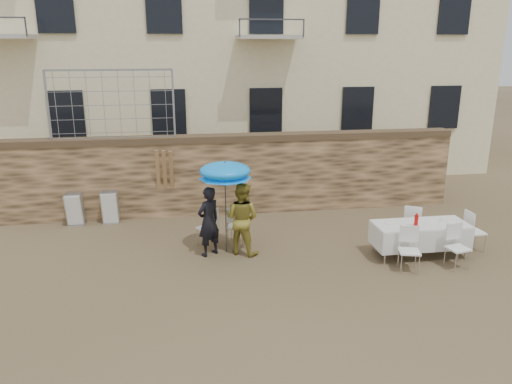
{
  "coord_description": "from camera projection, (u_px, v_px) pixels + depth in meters",
  "views": [
    {
      "loc": [
        -1.23,
        -8.57,
        4.63
      ],
      "look_at": [
        0.4,
        2.2,
        1.4
      ],
      "focal_mm": 35.0,
      "sensor_mm": 36.0,
      "label": 1
    }
  ],
  "objects": [
    {
      "name": "ground",
      "position": [
        253.0,
        294.0,
        9.61
      ],
      "size": [
        80.0,
        80.0,
        0.0
      ],
      "primitive_type": "plane",
      "color": "brown",
      "rests_on": "ground"
    },
    {
      "name": "woman_dress",
      "position": [
        242.0,
        218.0,
        11.31
      ],
      "size": [
        1.03,
        0.98,
        1.68
      ],
      "primitive_type": "imported",
      "rotation": [
        0.0,
        0.0,
        2.56
      ],
      "color": "gold",
      "rests_on": "ground"
    },
    {
      "name": "chair_stack_left",
      "position": [
        76.0,
        207.0,
        13.31
      ],
      "size": [
        0.46,
        0.47,
        0.92
      ],
      "primitive_type": null,
      "color": "white",
      "rests_on": "ground"
    },
    {
      "name": "man_suit",
      "position": [
        209.0,
        221.0,
        11.21
      ],
      "size": [
        0.7,
        0.66,
        1.61
      ],
      "primitive_type": "imported",
      "rotation": [
        0.0,
        0.0,
        3.76
      ],
      "color": "black",
      "rests_on": "ground"
    },
    {
      "name": "umbrella",
      "position": [
        225.0,
        174.0,
        11.05
      ],
      "size": [
        1.2,
        1.2,
        1.99
      ],
      "color": "#3F3F44",
      "rests_on": "ground"
    },
    {
      "name": "table_chair_front_left",
      "position": [
        409.0,
        250.0,
        10.47
      ],
      "size": [
        0.58,
        0.58,
        0.96
      ],
      "primitive_type": null,
      "rotation": [
        0.0,
        0.0,
        -0.24
      ],
      "color": "white",
      "rests_on": "ground"
    },
    {
      "name": "chair_stack_right",
      "position": [
        111.0,
        205.0,
        13.44
      ],
      "size": [
        0.46,
        0.4,
        0.92
      ],
      "primitive_type": null,
      "color": "white",
      "rests_on": "ground"
    },
    {
      "name": "stone_wall",
      "position": [
        227.0,
        175.0,
        14.04
      ],
      "size": [
        13.0,
        0.5,
        2.2
      ],
      "primitive_type": "cube",
      "color": "brown",
      "rests_on": "ground"
    },
    {
      "name": "couple_chair_left",
      "position": [
        208.0,
        227.0,
        11.82
      ],
      "size": [
        0.66,
        0.66,
        0.96
      ],
      "primitive_type": null,
      "rotation": [
        0.0,
        0.0,
        3.7
      ],
      "color": "white",
      "rests_on": "ground"
    },
    {
      "name": "soda_bottle",
      "position": [
        416.0,
        221.0,
        10.97
      ],
      "size": [
        0.09,
        0.09,
        0.26
      ],
      "primitive_type": "cylinder",
      "color": "red",
      "rests_on": "banquet_table"
    },
    {
      "name": "table_chair_front_right",
      "position": [
        458.0,
        247.0,
        10.62
      ],
      "size": [
        0.57,
        0.57,
        0.96
      ],
      "primitive_type": null,
      "rotation": [
        0.0,
        0.0,
        0.2
      ],
      "color": "white",
      "rests_on": "ground"
    },
    {
      "name": "chain_link_fence",
      "position": [
        112.0,
        105.0,
        13.04
      ],
      "size": [
        3.2,
        0.06,
        1.8
      ],
      "primitive_type": null,
      "color": "gray",
      "rests_on": "stone_wall"
    },
    {
      "name": "table_chair_back",
      "position": [
        412.0,
        223.0,
        12.05
      ],
      "size": [
        0.65,
        0.65,
        0.96
      ],
      "primitive_type": null,
      "rotation": [
        0.0,
        0.0,
        2.63
      ],
      "color": "white",
      "rests_on": "ground"
    },
    {
      "name": "banquet_table",
      "position": [
        421.0,
        225.0,
        11.19
      ],
      "size": [
        2.1,
        0.85,
        0.78
      ],
      "color": "silver",
      "rests_on": "ground"
    },
    {
      "name": "wood_planks",
      "position": [
        170.0,
        183.0,
        13.58
      ],
      "size": [
        0.7,
        0.2,
        2.0
      ],
      "primitive_type": null,
      "color": "#A37749",
      "rests_on": "ground"
    },
    {
      "name": "table_chair_side",
      "position": [
        475.0,
        231.0,
        11.56
      ],
      "size": [
        0.5,
        0.5,
        0.96
      ],
      "primitive_type": null,
      "rotation": [
        0.0,
        0.0,
        1.62
      ],
      "color": "white",
      "rests_on": "ground"
    },
    {
      "name": "couple_chair_right",
      "position": [
        237.0,
        225.0,
        11.92
      ],
      "size": [
        0.62,
        0.62,
        0.96
      ],
      "primitive_type": null,
      "rotation": [
        0.0,
        0.0,
        2.78
      ],
      "color": "white",
      "rests_on": "ground"
    }
  ]
}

